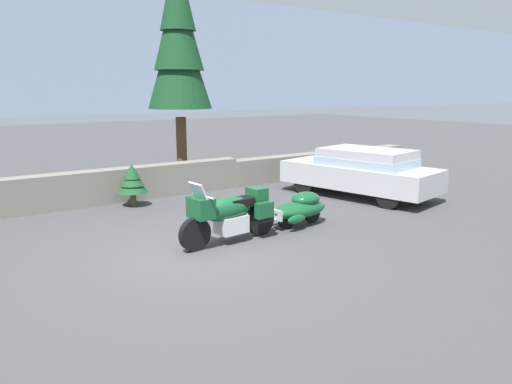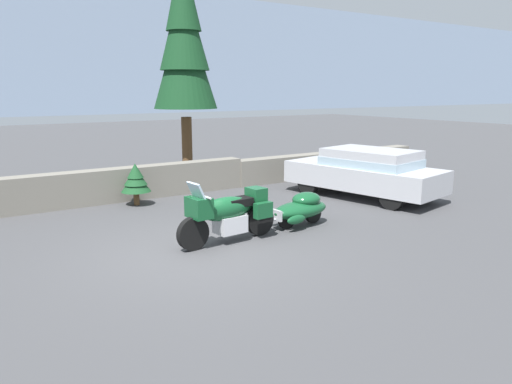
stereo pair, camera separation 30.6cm
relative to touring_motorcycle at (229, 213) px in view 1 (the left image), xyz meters
The scene contains 7 objects.
ground_plane 1.00m from the touring_motorcycle, 165.28° to the right, with size 80.00×80.00×0.00m, color #424244.
stone_guard_wall 4.98m from the touring_motorcycle, 95.78° to the left, with size 24.00×0.59×0.93m.
touring_motorcycle is the anchor object (origin of this frame).
car_shaped_trailer 2.03m from the touring_motorcycle, ahead, with size 2.22×0.83×0.76m.
sedan_at_right_edge 5.67m from the touring_motorcycle, 15.23° to the left, with size 2.67×4.77×1.41m.
pine_tree_tall 8.31m from the touring_motorcycle, 70.54° to the left, with size 2.11×2.11×7.50m.
pine_sapling_near 4.24m from the touring_motorcycle, 95.17° to the left, with size 0.80×0.80×1.14m.
Camera 1 is at (-4.32, -7.90, 3.05)m, focal length 34.23 mm.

